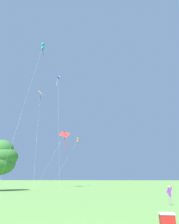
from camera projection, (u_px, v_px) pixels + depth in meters
kite_blue_delta at (58, 77)px, 42.36m from camera, size 3.08×4.75×22.70m
kite_red_high at (64, 137)px, 42.96m from camera, size 3.71×9.44×11.65m
kite_yellow_diamond at (40, 98)px, 48.77m from camera, size 4.35×10.63×22.66m
kite_orange_box at (77, 140)px, 49.50m from camera, size 3.38×10.99×11.39m
kite_teal_box at (42, 47)px, 40.04m from camera, size 0.73×10.00×27.71m
person_child_small at (170, 193)px, 13.66m from camera, size 0.41×0.17×1.28m
tree_right_cluster at (0, 158)px, 30.11m from camera, size 5.12×4.83×7.36m
picnic_cooler at (167, 219)px, 7.96m from camera, size 0.60×0.40×0.44m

